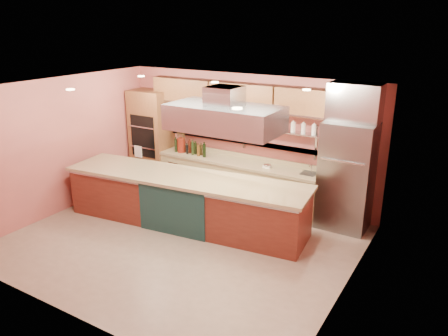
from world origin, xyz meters
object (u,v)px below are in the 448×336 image
Objects in this scene: refrigerator at (346,176)px; green_canister at (223,118)px; island at (185,200)px; kitchen_scale at (267,166)px; copper_kettle at (209,118)px; flower_vase at (181,145)px.

refrigerator reaches higher than green_canister.
refrigerator is 0.43× the size of island.
island is 24.16× the size of green_canister.
green_canister is (-0.16, 1.72, 1.31)m from island.
copper_kettle is (-1.58, 0.22, 0.81)m from kitchen_scale.
kitchen_scale is at bearing 0.00° from flower_vase.
island is at bearing -151.32° from refrigerator.
kitchen_scale is (2.22, 0.00, -0.13)m from flower_vase.
flower_vase is 0.97m from copper_kettle.
flower_vase is 2.16× the size of kitchen_scale.
flower_vase is at bearing 179.85° from refrigerator.
flower_vase is 1.70× the size of green_canister.
refrigerator is at bearing -4.06° from copper_kettle.
green_canister is at bearing 88.83° from island.
flower_vase is at bearing -161.12° from copper_kettle.
island is 2.16m from green_canister.
flower_vase is at bearing -167.72° from green_canister.
refrigerator is 3.89m from flower_vase.
flower_vase reaches higher than island.
green_canister reaches higher than flower_vase.
flower_vase is 2.22m from kitchen_scale.
copper_kettle is 0.37m from green_canister.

